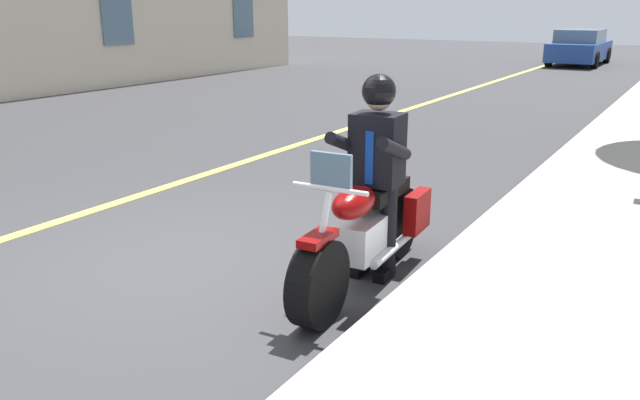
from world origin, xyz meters
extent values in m
plane|color=#333335|center=(0.00, 0.00, 0.00)|extent=(80.00, 80.00, 0.00)
cube|color=#E5DB4C|center=(0.00, -2.00, 0.01)|extent=(60.00, 0.16, 0.01)
cylinder|color=black|center=(0.27, 1.64, 0.33)|extent=(0.67, 0.24, 0.66)
cylinder|color=black|center=(-1.28, 1.53, 0.33)|extent=(0.67, 0.24, 0.66)
cube|color=silver|center=(-0.53, 1.59, 0.42)|extent=(0.58, 0.32, 0.32)
ellipsoid|color=#720505|center=(-0.33, 1.60, 0.78)|extent=(0.58, 0.32, 0.24)
cube|color=black|center=(-0.88, 1.56, 0.74)|extent=(0.72, 0.33, 0.12)
cube|color=#720505|center=(-1.24, 1.76, 0.48)|extent=(0.41, 0.15, 0.36)
cube|color=#720505|center=(-1.21, 1.32, 0.48)|extent=(0.41, 0.15, 0.36)
cylinder|color=silver|center=(0.25, 1.64, 0.60)|extent=(0.35, 0.07, 0.76)
cylinder|color=silver|center=(0.09, 1.63, 1.00)|extent=(0.08, 0.60, 0.04)
cube|color=#720505|center=(0.27, 1.64, 0.68)|extent=(0.37, 0.18, 0.06)
cylinder|color=silver|center=(-0.84, 1.72, 0.26)|extent=(0.90, 0.14, 0.08)
cube|color=slate|center=(0.07, 1.63, 1.12)|extent=(0.06, 0.32, 0.28)
cylinder|color=black|center=(-0.79, 1.69, 0.42)|extent=(0.14, 0.14, 0.84)
cube|color=black|center=(-0.73, 1.69, 0.05)|extent=(0.27, 0.13, 0.10)
cylinder|color=black|center=(-0.77, 1.45, 0.42)|extent=(0.14, 0.14, 0.84)
cube|color=black|center=(-0.71, 1.45, 0.05)|extent=(0.27, 0.13, 0.10)
cube|color=black|center=(-0.78, 1.57, 1.12)|extent=(0.35, 0.42, 0.60)
cube|color=navy|center=(-0.62, 1.58, 1.08)|extent=(0.03, 0.07, 0.44)
cylinder|color=black|center=(-0.62, 1.80, 1.18)|extent=(0.56, 0.14, 0.28)
cylinder|color=black|center=(-0.59, 1.36, 1.18)|extent=(0.56, 0.14, 0.28)
sphere|color=tan|center=(-0.78, 1.57, 1.55)|extent=(0.22, 0.22, 0.22)
sphere|color=black|center=(-0.78, 1.57, 1.60)|extent=(0.28, 0.28, 0.28)
cube|color=navy|center=(-23.94, -0.95, 0.55)|extent=(4.60, 1.80, 0.70)
cube|color=slate|center=(-23.74, -0.95, 1.10)|extent=(2.40, 1.60, 0.60)
cylinder|color=black|center=(-25.39, -1.80, 0.32)|extent=(0.64, 0.22, 0.64)
cylinder|color=black|center=(-25.39, -0.10, 0.32)|extent=(0.64, 0.22, 0.64)
cylinder|color=black|center=(-22.49, -1.80, 0.32)|extent=(0.64, 0.22, 0.64)
cylinder|color=black|center=(-22.49, -0.10, 0.32)|extent=(0.64, 0.22, 0.64)
cube|color=slate|center=(-14.85, -10.97, 2.00)|extent=(1.10, 0.06, 1.60)
cube|color=slate|center=(-9.06, -10.97, 2.00)|extent=(1.10, 0.06, 1.60)
camera|label=1|loc=(3.82, 3.85, 2.25)|focal=35.31mm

